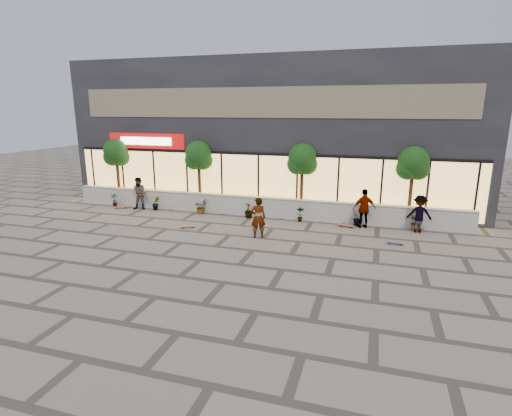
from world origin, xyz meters
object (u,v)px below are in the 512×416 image
(skater_right_near, at_px, (364,209))
(skater_right_far, at_px, (419,214))
(tree_west, at_px, (116,154))
(tree_mideast, at_px, (302,161))
(skater_left, at_px, (140,194))
(skateboard_right_far, at_px, (395,243))
(skater_center, at_px, (258,218))
(skateboard_left, at_px, (121,207))
(skateboard_right_near, at_px, (346,225))
(tree_midwest, at_px, (199,157))
(tree_east, at_px, (413,165))
(skateboard_center, at_px, (188,226))

(skater_right_near, height_order, skater_right_far, skater_right_near)
(tree_west, relative_size, tree_mideast, 1.00)
(tree_west, bearing_deg, skater_left, -30.47)
(skater_right_near, height_order, skateboard_right_far, skater_right_near)
(skater_right_near, xyz_separation_m, skater_right_far, (2.50, 0.00, -0.08))
(skater_center, xyz_separation_m, skateboard_left, (-9.23, 2.85, -0.85))
(skateboard_right_near, bearing_deg, tree_mideast, 161.39)
(tree_mideast, bearing_deg, tree_midwest, 180.00)
(skater_right_far, bearing_deg, tree_east, -77.60)
(tree_west, height_order, tree_midwest, same)
(tree_mideast, relative_size, skater_center, 2.11)
(skater_right_near, distance_m, skateboard_right_far, 2.75)
(skateboard_center, bearing_deg, tree_midwest, 76.95)
(tree_mideast, distance_m, skateboard_right_far, 6.64)
(tree_east, xyz_separation_m, skateboard_center, (-10.37, -3.95, -2.91))
(tree_east, bearing_deg, skater_right_near, -146.82)
(skater_center, bearing_deg, skater_left, -41.64)
(tree_west, relative_size, skater_right_far, 2.20)
(skateboard_right_near, xyz_separation_m, skateboard_right_far, (2.23, -2.02, -0.01))
(skater_right_far, xyz_separation_m, skateboard_right_near, (-3.31, -0.15, -0.80))
(tree_west, height_order, skateboard_center, tree_west)
(tree_mideast, distance_m, skateboard_center, 6.91)
(skater_right_far, relative_size, skateboard_left, 2.12)
(tree_east, bearing_deg, skater_left, -174.53)
(skateboard_left, bearing_deg, tree_midwest, -2.91)
(skateboard_left, bearing_deg, tree_mideast, -13.63)
(skater_left, relative_size, skateboard_right_near, 2.10)
(skater_right_far, xyz_separation_m, skateboard_center, (-10.73, -2.55, -0.81))
(skateboard_right_far, bearing_deg, tree_midwest, 166.85)
(tree_west, relative_size, skateboard_left, 4.66)
(tree_east, distance_m, skateboard_center, 11.47)
(tree_midwest, height_order, tree_mideast, same)
(skater_left, height_order, skateboard_right_near, skater_left)
(tree_midwest, bearing_deg, skater_left, -155.84)
(skater_left, distance_m, skateboard_left, 1.52)
(tree_mideast, bearing_deg, skateboard_right_far, -36.80)
(skater_right_near, xyz_separation_m, skateboard_left, (-13.73, -0.10, -0.88))
(skater_left, xyz_separation_m, skateboard_right_near, (11.67, -0.15, -0.85))
(skater_left, xyz_separation_m, skateboard_left, (-1.25, -0.10, -0.86))
(skater_right_far, bearing_deg, tree_mideast, -15.38)
(skater_left, bearing_deg, tree_west, 135.00)
(tree_west, xyz_separation_m, skater_left, (2.38, -1.40, -2.05))
(skater_right_far, bearing_deg, skater_right_near, -1.94)
(skater_center, height_order, skater_right_far, skater_center)
(skater_right_far, bearing_deg, tree_midwest, -8.67)
(tree_east, relative_size, skateboard_left, 4.66)
(skateboard_left, bearing_deg, tree_east, -16.46)
(tree_west, relative_size, skater_left, 2.09)
(tree_mideast, distance_m, skateboard_right_near, 4.16)
(tree_east, xyz_separation_m, skater_center, (-6.64, -4.35, -2.06))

